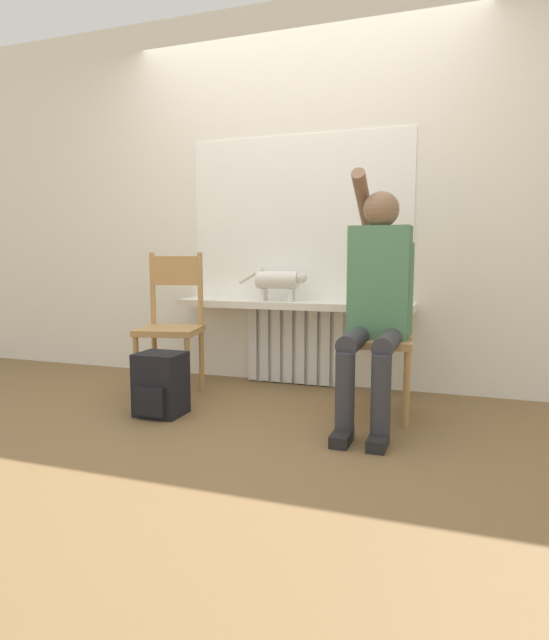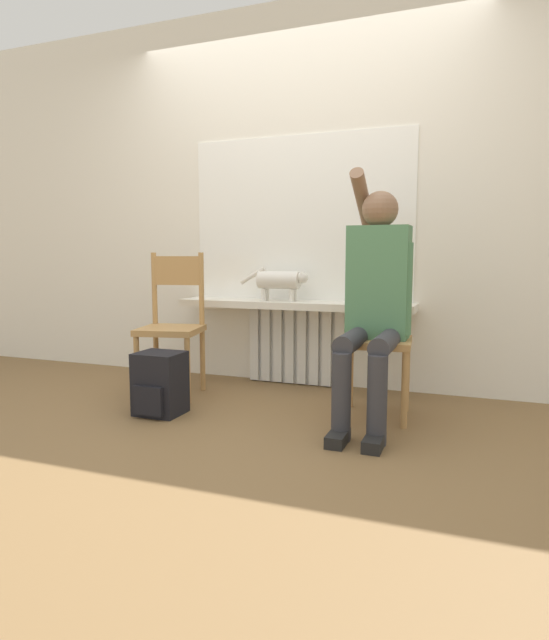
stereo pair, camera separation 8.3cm
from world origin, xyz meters
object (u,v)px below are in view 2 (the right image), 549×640
Objects in this scene: person at (375,295)px; cat at (280,281)px; chair_left at (172,323)px; backpack at (160,384)px; chair_right at (377,333)px.

person is 2.78× the size of cat.
person reaches higher than chair_left.
person is at bearing -36.56° from cat.
person is 0.96m from cat.
person is 1.35m from backpack.
backpack is at bearing -115.64° from cat.
backpack is at bearing -80.34° from chair_left.
backpack is (0.18, -0.44, -0.30)m from chair_left.
chair_left reaches higher than backpack.
chair_left is 0.80m from cat.
chair_right is 1.87× the size of cat.
chair_left is 1.87× the size of cat.
chair_right is at bearing -12.18° from chair_left.
chair_right is 1.31m from backpack.
person is (0.01, -0.12, 0.23)m from chair_right.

